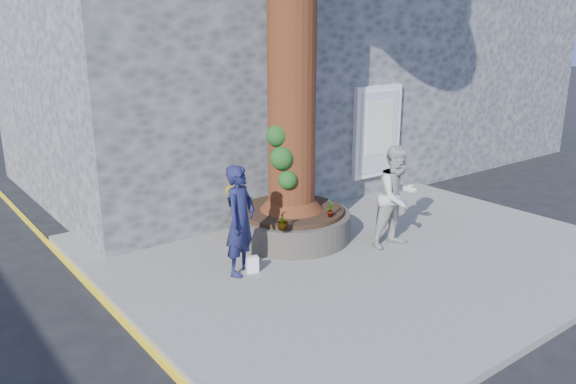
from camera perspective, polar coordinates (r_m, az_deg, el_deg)
ground at (r=9.30m, az=4.04°, el=-9.90°), size 120.00×120.00×0.00m
pavement at (r=10.88m, az=6.52°, el=-5.61°), size 9.00×8.00×0.12m
yellow_line at (r=8.67m, az=-16.37°, el=-12.59°), size 0.10×30.00×0.01m
stone_shop at (r=15.69m, az=-6.51°, el=12.73°), size 10.30×8.30×6.30m
neighbour_shop at (r=20.96m, az=13.06°, el=12.85°), size 6.00×8.00×6.00m
planter at (r=11.03m, az=0.35°, el=-3.23°), size 2.30×2.30×0.60m
man at (r=9.29m, az=-4.86°, el=-2.90°), size 0.81×0.72×1.87m
woman at (r=10.63m, az=11.02°, el=-0.47°), size 0.98×0.78×1.94m
shopping_bag at (r=9.58m, az=-3.64°, el=-7.35°), size 0.23×0.18×0.28m
plant_a at (r=10.43m, az=4.33°, el=-1.53°), size 0.25×0.24×0.39m
plant_b at (r=11.08m, az=-5.83°, el=-0.45°), size 0.29×0.30×0.41m
plant_c at (r=9.75m, az=-0.55°, el=-2.90°), size 0.26×0.26×0.35m
plant_d at (r=12.03m, az=1.08°, el=0.69°), size 0.31×0.33×0.29m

